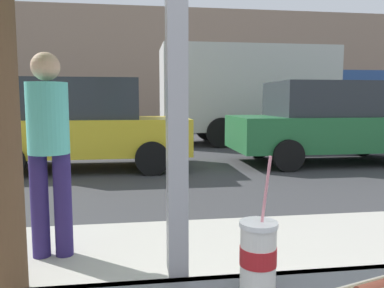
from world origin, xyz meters
TOP-DOWN VIEW (x-y plane):
  - ground_plane at (0.00, 8.00)m, footprint 60.00×60.00m
  - building_facade_far at (0.00, 19.72)m, footprint 28.00×1.20m
  - soda_cup_right at (0.18, -0.05)m, footprint 0.09×0.09m
  - parked_car_yellow at (-1.14, 7.15)m, footprint 4.15×2.04m
  - parked_car_green at (4.16, 7.15)m, footprint 4.46×2.06m
  - box_truck at (4.10, 11.28)m, footprint 7.25×2.44m
  - pedestrian at (-0.80, 2.24)m, footprint 0.32×0.32m

SIDE VIEW (x-z plane):
  - ground_plane at x=0.00m, z-range 0.00..0.00m
  - parked_car_green at x=4.16m, z-range 0.00..1.81m
  - parked_car_yellow at x=-1.14m, z-range 0.00..1.83m
  - soda_cup_right at x=0.18m, z-range 0.87..1.20m
  - pedestrian at x=-0.80m, z-range 0.26..1.89m
  - box_truck at x=4.10m, z-range 0.13..3.22m
  - building_facade_far at x=0.00m, z-range 0.00..6.19m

